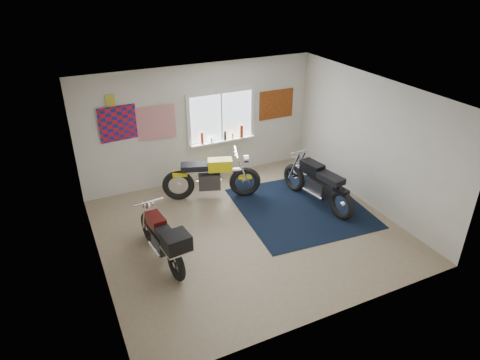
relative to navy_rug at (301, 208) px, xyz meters
name	(u,v)px	position (x,y,z in m)	size (l,w,h in m)	color
ground	(249,230)	(-1.36, -0.28, -0.01)	(5.50, 5.50, 0.00)	#9E896B
room_shell	(250,153)	(-1.36, -0.28, 1.63)	(5.50, 5.50, 5.50)	white
navy_rug	(301,208)	(0.00, 0.00, 0.00)	(2.50, 2.60, 0.01)	black
window_assembly	(221,120)	(-0.86, 2.19, 1.36)	(1.66, 0.17, 1.26)	white
oil_bottles	(226,135)	(-0.78, 2.12, 1.02)	(1.07, 0.09, 0.30)	maroon
flag_display	(110,101)	(-3.26, 2.20, 2.14)	(1.60, 0.10, 1.17)	red
triumph_poster	(276,104)	(0.59, 2.20, 1.54)	(0.90, 0.03, 0.70)	#A54C14
yellow_triumph	(211,178)	(-1.53, 1.22, 0.47)	(2.06, 0.89, 1.08)	black
black_chrome_bike	(317,184)	(0.39, 0.02, 0.46)	(0.65, 2.06, 1.06)	black
maroon_tourer	(164,240)	(-3.10, -0.54, 0.48)	(0.62, 1.83, 0.93)	black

